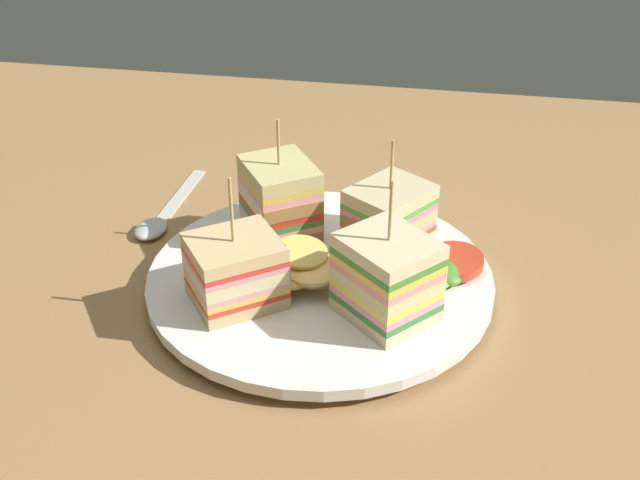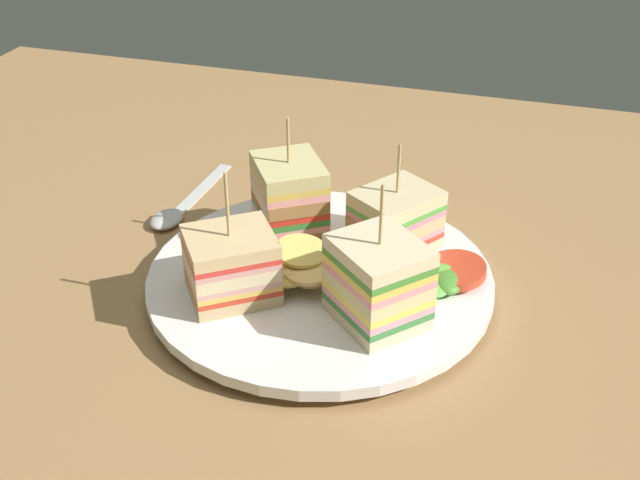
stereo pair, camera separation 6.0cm
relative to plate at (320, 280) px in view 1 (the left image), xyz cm
name	(u,v)px [view 1 (the left image)]	position (x,y,z in cm)	size (l,w,h in cm)	color
ground_plane	(320,300)	(0.00, 0.00, -1.90)	(116.46, 89.57, 1.80)	#9D7448
plate	(320,280)	(0.00, 0.00, 0.00)	(26.60, 26.60, 1.64)	white
sandwich_wedge_0	(387,278)	(5.48, -4.27, 3.75)	(8.19, 8.13, 10.70)	beige
sandwich_wedge_1	(389,217)	(4.65, 5.14, 3.21)	(7.60, 7.94, 9.23)	beige
sandwich_wedge_2	(280,199)	(-4.28, 5.47, 3.77)	(7.70, 8.01, 10.09)	beige
sandwich_wedge_3	(236,271)	(-5.31, -4.46, 3.18)	(8.24, 8.06, 10.04)	#D4B37E
chip_pile	(301,267)	(-1.20, -1.48, 2.04)	(7.37, 7.48, 2.57)	#F0D573
salad_garnish	(439,268)	(8.97, 1.36, 1.27)	(7.24, 6.39, 1.50)	#61AD3D
spoon	(159,220)	(-15.93, 7.52, -0.59)	(2.80, 14.17, 1.00)	silver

